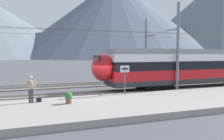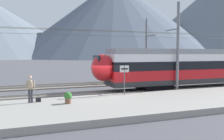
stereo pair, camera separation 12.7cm
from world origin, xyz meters
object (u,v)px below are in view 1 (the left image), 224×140
passenger_walking (31,88)px  catenary_mast_mid (177,47)px  catenary_mast_far_side (146,49)px  train_near_platform (211,66)px  platform_sign (125,73)px  handbag_beside_passenger (39,100)px  potted_plant_platform_edge (69,97)px

passenger_walking → catenary_mast_mid: bearing=8.0°
catenary_mast_far_side → passenger_walking: bearing=-141.7°
catenary_mast_far_side → train_near_platform: bearing=-69.3°
platform_sign → handbag_beside_passenger: 6.30m
passenger_walking → catenary_mast_far_side: bearing=38.3°
catenary_mast_far_side → passenger_walking: (-14.11, -11.13, -2.72)m
catenary_mast_far_side → handbag_beside_passenger: 17.90m
potted_plant_platform_edge → platform_sign: bearing=19.8°
train_near_platform → catenary_mast_mid: 5.71m
train_near_platform → platform_sign: bearing=-165.7°
potted_plant_platform_edge → handbag_beside_passenger: bearing=146.1°
handbag_beside_passenger → catenary_mast_mid: bearing=7.8°
train_near_platform → potted_plant_platform_edge: 15.61m
catenary_mast_mid → potted_plant_platform_edge: 10.62m
platform_sign → catenary_mast_far_side: bearing=54.5°
passenger_walking → potted_plant_platform_edge: passenger_walking is taller
catenary_mast_mid → handbag_beside_passenger: (-11.44, -1.57, -3.49)m
catenary_mast_far_side → catenary_mast_mid: bearing=-103.2°
passenger_walking → handbag_beside_passenger: 0.94m
train_near_platform → potted_plant_platform_edge: (-14.95, -4.27, -1.42)m
train_near_platform → platform_sign: train_near_platform is taller
handbag_beside_passenger → potted_plant_platform_edge: 2.06m
passenger_walking → train_near_platform: bearing=10.7°
platform_sign → potted_plant_platform_edge: bearing=-160.2°
catenary_mast_mid → passenger_walking: size_ratio=24.01×
train_near_platform → handbag_beside_passenger: train_near_platform is taller
catenary_mast_far_side → handbag_beside_passenger: size_ratio=105.14×
catenary_mast_mid → platform_sign: (-5.33, -1.12, -2.03)m
passenger_walking → handbag_beside_passenger: bearing=12.6°
catenary_mast_mid → platform_sign: size_ratio=18.63×
train_near_platform → handbag_beside_passenger: bearing=-169.4°
train_near_platform → catenary_mast_far_side: size_ratio=0.60×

